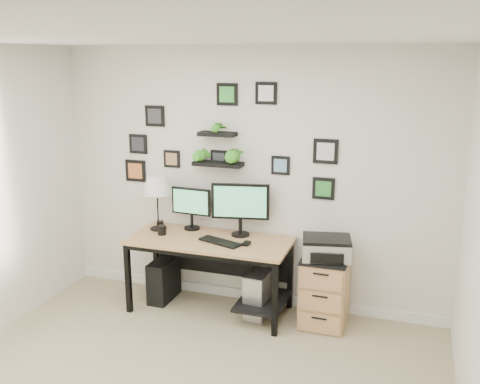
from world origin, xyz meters
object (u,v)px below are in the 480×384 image
at_px(monitor_left, 191,205).
at_px(mug, 162,230).
at_px(table_lamp, 157,186).
at_px(file_cabinet, 325,290).
at_px(monitor_right, 240,205).
at_px(desk, 214,250).
at_px(pc_tower_grey, 260,292).
at_px(pc_tower_black, 164,279).
at_px(printer, 326,248).

relative_size(monitor_left, mug, 4.62).
distance_m(table_lamp, file_cabinet, 1.96).
relative_size(monitor_left, monitor_right, 0.77).
xyz_separation_m(monitor_left, file_cabinet, (1.42, -0.15, -0.67)).
height_order(desk, pc_tower_grey, desk).
bearing_deg(pc_tower_grey, monitor_right, 152.60).
relative_size(pc_tower_black, pc_tower_grey, 0.91).
relative_size(table_lamp, printer, 1.15).
bearing_deg(printer, monitor_left, 172.83).
distance_m(monitor_right, table_lamp, 0.88).
xyz_separation_m(table_lamp, pc_tower_black, (0.06, -0.05, -0.99)).
xyz_separation_m(monitor_right, pc_tower_grey, (0.25, -0.13, -0.84)).
relative_size(monitor_right, pc_tower_grey, 1.19).
height_order(monitor_left, table_lamp, table_lamp).
height_order(monitor_left, mug, monitor_left).
bearing_deg(table_lamp, pc_tower_grey, -2.94).
xyz_separation_m(table_lamp, pc_tower_grey, (1.12, -0.06, -0.98)).
distance_m(monitor_right, file_cabinet, 1.15).
bearing_deg(pc_tower_black, file_cabinet, 0.79).
distance_m(pc_tower_black, pc_tower_grey, 1.06).
xyz_separation_m(monitor_left, monitor_right, (0.54, -0.04, 0.06)).
relative_size(pc_tower_grey, file_cabinet, 0.71).
height_order(monitor_left, printer, monitor_left).
bearing_deg(monitor_left, file_cabinet, -5.87).
height_order(monitor_right, file_cabinet, monitor_right).
height_order(desk, mug, mug).
bearing_deg(printer, mug, -177.21).
distance_m(desk, monitor_left, 0.54).
relative_size(monitor_left, pc_tower_grey, 0.92).
bearing_deg(pc_tower_black, monitor_right, 8.86).
relative_size(pc_tower_black, printer, 0.87).
bearing_deg(desk, monitor_left, 147.95).
distance_m(pc_tower_grey, printer, 0.83).
bearing_deg(mug, desk, 5.84).
xyz_separation_m(table_lamp, printer, (1.76, -0.07, -0.44)).
distance_m(table_lamp, printer, 1.81).
relative_size(monitor_right, file_cabinet, 0.85).
distance_m(desk, file_cabinet, 1.14).
distance_m(pc_tower_black, printer, 1.78).
relative_size(table_lamp, pc_tower_grey, 1.19).
bearing_deg(desk, printer, 1.28).
bearing_deg(printer, monitor_right, 170.93).
distance_m(desk, monitor_right, 0.52).
relative_size(mug, file_cabinet, 0.14).
height_order(pc_tower_black, printer, printer).
distance_m(monitor_left, table_lamp, 0.40).
bearing_deg(pc_tower_grey, pc_tower_black, 179.44).
bearing_deg(pc_tower_black, pc_tower_grey, -0.18).
height_order(monitor_right, table_lamp, table_lamp).
xyz_separation_m(pc_tower_black, pc_tower_grey, (1.06, -0.01, 0.01)).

